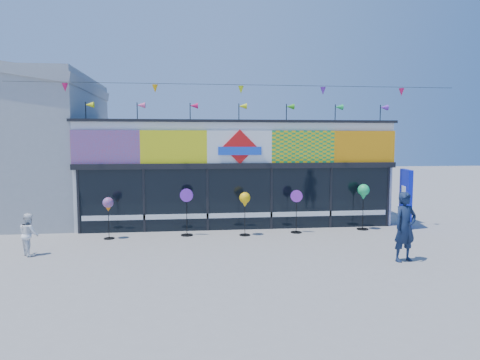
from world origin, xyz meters
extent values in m
plane|color=gray|center=(0.00, 0.00, 0.00)|extent=(80.00, 80.00, 0.00)
cube|color=white|center=(0.00, 6.00, 2.00)|extent=(12.00, 5.00, 4.00)
cube|color=black|center=(0.00, 3.44, 1.15)|extent=(11.60, 0.12, 2.30)
cube|color=black|center=(0.00, 3.40, 2.40)|extent=(12.00, 0.30, 0.20)
cube|color=white|center=(0.00, 3.41, 0.55)|extent=(11.40, 0.10, 0.18)
cube|color=black|center=(0.00, 6.00, 4.05)|extent=(12.20, 5.20, 0.10)
cube|color=black|center=(-5.80, 3.43, 1.15)|extent=(0.08, 0.14, 2.30)
cube|color=black|center=(-3.50, 3.43, 1.15)|extent=(0.08, 0.14, 2.30)
cube|color=black|center=(-1.20, 3.43, 1.15)|extent=(0.08, 0.14, 2.30)
cube|color=black|center=(1.20, 3.43, 1.15)|extent=(0.08, 0.14, 2.30)
cube|color=black|center=(3.50, 3.43, 1.15)|extent=(0.08, 0.14, 2.30)
cube|color=black|center=(5.80, 3.43, 1.15)|extent=(0.08, 0.14, 2.30)
cube|color=red|center=(-4.80, 3.42, 3.10)|extent=(2.40, 0.08, 1.20)
cube|color=yellow|center=(-2.40, 3.42, 3.10)|extent=(2.40, 0.08, 1.20)
cube|color=white|center=(0.00, 3.42, 3.10)|extent=(2.40, 0.08, 1.20)
cube|color=yellow|center=(2.40, 3.42, 3.10)|extent=(2.40, 0.08, 1.20)
cube|color=orange|center=(4.80, 3.42, 3.10)|extent=(2.40, 0.08, 1.20)
cube|color=red|center=(0.00, 3.36, 3.10)|extent=(1.27, 0.06, 1.27)
cube|color=blue|center=(0.00, 3.34, 2.95)|extent=(1.60, 0.05, 0.30)
cube|color=#BF29BF|center=(-3.92, 3.48, 0.98)|extent=(0.78, 0.03, 0.78)
cube|color=#1B8CE7|center=(-2.35, 3.48, 1.33)|extent=(0.92, 0.03, 0.92)
cube|color=purple|center=(-0.78, 3.48, 1.45)|extent=(0.78, 0.03, 0.78)
cube|color=purple|center=(0.78, 3.48, 1.07)|extent=(0.92, 0.03, 0.92)
cube|color=orange|center=(2.35, 3.48, 1.23)|extent=(0.78, 0.03, 0.78)
cube|color=blue|center=(3.92, 3.48, 1.57)|extent=(0.92, 0.03, 0.92)
cylinder|color=black|center=(-5.50, 3.65, 4.35)|extent=(0.03, 0.03, 0.70)
cone|color=#ECF114|center=(-5.36, 3.65, 4.60)|extent=(0.30, 0.22, 0.22)
cylinder|color=black|center=(-3.70, 3.65, 4.35)|extent=(0.03, 0.03, 0.70)
cone|color=#EE4F8D|center=(-3.56, 3.65, 4.60)|extent=(0.30, 0.22, 0.22)
cylinder|color=black|center=(-1.80, 3.65, 4.35)|extent=(0.03, 0.03, 0.70)
cone|color=#CE1350|center=(-1.66, 3.65, 4.60)|extent=(0.30, 0.22, 0.22)
cylinder|color=black|center=(0.00, 3.65, 4.35)|extent=(0.03, 0.03, 0.70)
cone|color=#CDDE12|center=(0.14, 3.65, 4.60)|extent=(0.30, 0.22, 0.22)
cylinder|color=black|center=(1.80, 3.65, 4.35)|extent=(0.03, 0.03, 0.70)
cone|color=#2C9917|center=(1.94, 3.65, 4.60)|extent=(0.30, 0.22, 0.22)
cylinder|color=black|center=(3.70, 3.65, 4.35)|extent=(0.03, 0.03, 0.70)
cone|color=green|center=(3.84, 3.65, 4.60)|extent=(0.30, 0.22, 0.22)
cylinder|color=black|center=(5.50, 3.65, 4.35)|extent=(0.03, 0.03, 0.70)
cone|color=purple|center=(5.64, 3.65, 4.60)|extent=(0.30, 0.22, 0.22)
cylinder|color=black|center=(0.00, 3.00, 5.30)|extent=(16.00, 0.01, 0.01)
cone|color=#DA1452|center=(-6.00, 3.00, 5.12)|extent=(0.20, 0.20, 0.28)
cone|color=#FFAE0D|center=(-3.00, 3.00, 5.12)|extent=(0.20, 0.20, 0.28)
cone|color=#C3E313|center=(0.00, 3.00, 5.12)|extent=(0.20, 0.20, 0.28)
cone|color=purple|center=(3.00, 3.00, 5.12)|extent=(0.20, 0.20, 0.28)
cone|color=#DB1451|center=(6.00, 3.00, 5.12)|extent=(0.20, 0.20, 0.28)
cube|color=#0C19BB|center=(6.42, 3.19, 1.11)|extent=(0.38, 1.12, 2.23)
cube|color=white|center=(6.33, 3.19, 1.39)|extent=(0.14, 0.50, 0.39)
cylinder|color=black|center=(-4.59, 2.43, 0.01)|extent=(0.36, 0.36, 0.03)
cylinder|color=black|center=(-4.59, 2.43, 0.61)|extent=(0.02, 0.02, 1.17)
sphere|color=orange|center=(-4.59, 2.43, 1.24)|extent=(0.36, 0.36, 0.36)
cone|color=orange|center=(-4.59, 2.43, 1.02)|extent=(0.18, 0.18, 0.16)
cylinder|color=black|center=(-1.96, 2.64, 0.02)|extent=(0.42, 0.42, 0.03)
cylinder|color=black|center=(-1.96, 2.64, 0.72)|extent=(0.03, 0.03, 1.37)
cylinder|color=purple|center=(-1.96, 2.64, 1.43)|extent=(0.46, 0.17, 0.47)
cylinder|color=black|center=(0.07, 2.42, 0.01)|extent=(0.39, 0.39, 0.03)
cylinder|color=black|center=(0.07, 2.42, 0.66)|extent=(0.02, 0.02, 1.26)
sphere|color=yellow|center=(0.07, 2.42, 1.34)|extent=(0.39, 0.39, 0.39)
cone|color=yellow|center=(0.07, 2.42, 1.09)|extent=(0.19, 0.19, 0.17)
cylinder|color=black|center=(1.98, 2.64, 0.01)|extent=(0.40, 0.40, 0.03)
cylinder|color=black|center=(1.98, 2.64, 0.67)|extent=(0.02, 0.02, 1.29)
cylinder|color=purple|center=(1.98, 2.64, 1.34)|extent=(0.41, 0.22, 0.44)
cylinder|color=black|center=(4.59, 2.89, 0.02)|extent=(0.43, 0.43, 0.03)
cylinder|color=black|center=(4.59, 2.89, 0.74)|extent=(0.03, 0.03, 1.41)
sphere|color=#1BB55C|center=(4.59, 2.89, 1.50)|extent=(0.43, 0.43, 0.43)
cone|color=#1BB55C|center=(4.59, 2.89, 1.22)|extent=(0.22, 0.22, 0.20)
imported|color=#131F3C|center=(4.04, -1.29, 0.96)|extent=(0.80, 0.63, 1.93)
imported|color=white|center=(-6.50, 0.58, 0.62)|extent=(0.64, 0.68, 1.23)
camera|label=1|loc=(-1.82, -12.27, 3.34)|focal=32.00mm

